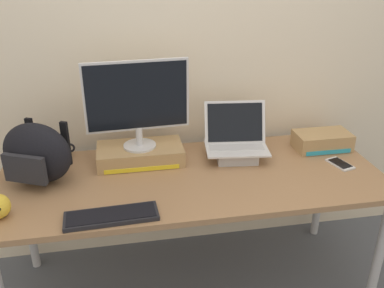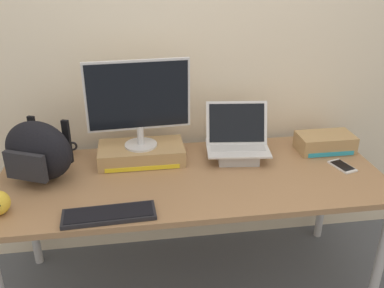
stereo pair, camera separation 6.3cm
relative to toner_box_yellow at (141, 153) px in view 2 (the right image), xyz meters
name	(u,v)px [view 2 (the right image)]	position (x,y,z in m)	size (l,w,h in m)	color
ground_plane	(192,284)	(0.25, -0.21, -0.79)	(20.00, 20.00, 0.00)	#515660
back_wall	(179,48)	(0.25, 0.29, 0.51)	(7.00, 0.10, 2.60)	beige
desk	(192,186)	(0.25, -0.21, -0.11)	(1.99, 0.80, 0.74)	#99704C
toner_box_yellow	(141,153)	(0.00, 0.00, 0.00)	(0.47, 0.25, 0.09)	#A88456
desktop_monitor	(138,100)	(0.00, 0.00, 0.31)	(0.55, 0.18, 0.48)	silver
open_laptop	(237,148)	(0.53, -0.04, 0.02)	(0.37, 0.29, 0.30)	#ADADB2
external_keyboard	(109,214)	(-0.16, -0.52, -0.03)	(0.41, 0.15, 0.02)	black
messenger_backpack	(38,151)	(-0.51, -0.13, 0.11)	(0.41, 0.33, 0.31)	black
coffee_mug	(63,148)	(-0.44, 0.13, 0.01)	(0.13, 0.08, 0.10)	black
cell_phone	(342,166)	(1.07, -0.24, -0.04)	(0.12, 0.17, 0.01)	silver
toner_box_cyan	(325,142)	(1.06, -0.02, 0.00)	(0.32, 0.18, 0.10)	#A88456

